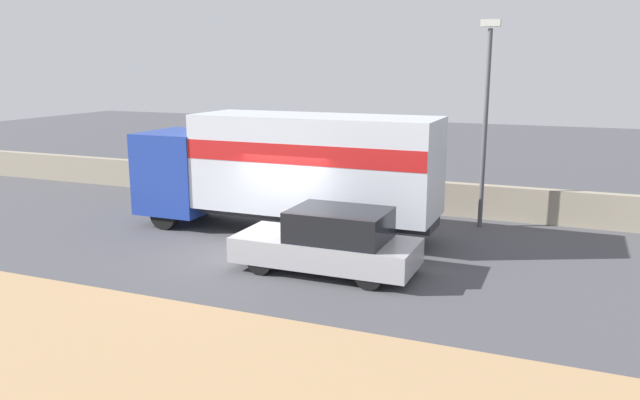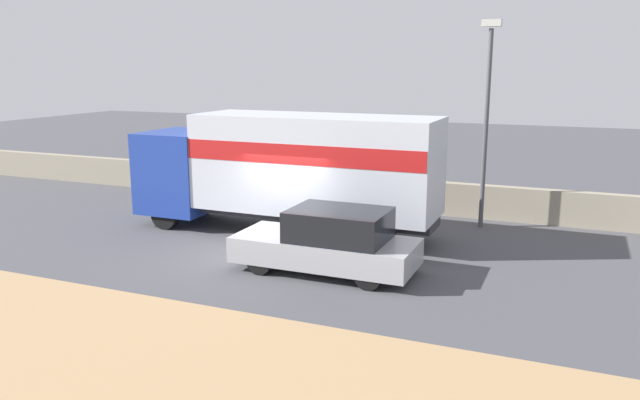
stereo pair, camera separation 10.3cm
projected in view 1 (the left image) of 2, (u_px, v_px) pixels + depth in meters
ground_plane at (274, 252)px, 16.70m from camera, size 80.00×80.00×0.00m
dirt_shoulder_foreground at (65, 378)px, 9.95m from camera, size 60.00×6.88×0.04m
stone_wall_backdrop at (350, 191)px, 22.01m from camera, size 60.00×0.35×1.10m
street_lamp at (486, 109)px, 18.58m from camera, size 0.56×0.28×6.20m
box_truck at (289, 166)px, 18.16m from camera, size 9.13×2.46×3.52m
car_hatchback at (330, 242)px, 14.95m from camera, size 4.40×1.83×1.57m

